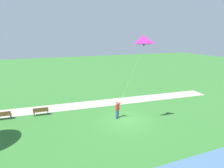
# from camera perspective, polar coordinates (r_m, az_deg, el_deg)

# --- Properties ---
(ground_plane) EXTENTS (120.00, 120.00, 0.00)m
(ground_plane) POSITION_cam_1_polar(r_m,az_deg,el_deg) (19.14, 4.05, -10.64)
(ground_plane) COLOR #33702D
(walkway_path) EXTENTS (4.76, 32.09, 0.02)m
(walkway_path) POSITION_cam_1_polar(r_m,az_deg,el_deg) (23.31, -6.48, -6.02)
(walkway_path) COLOR #ADA393
(walkway_path) RESTS_ON ground
(person_kite_flyer) EXTENTS (0.63, 0.49, 1.83)m
(person_kite_flyer) POSITION_cam_1_polar(r_m,az_deg,el_deg) (19.09, 1.64, -7.26)
(person_kite_flyer) COLOR #232328
(person_kite_flyer) RESTS_ON ground
(flying_kite) EXTENTS (2.53, 1.63, 6.29)m
(flying_kite) POSITION_cam_1_polar(r_m,az_deg,el_deg) (15.96, 9.16, 12.40)
(flying_kite) COLOR #E02D9E
(park_bench_near_walkway) EXTENTS (0.55, 1.53, 0.88)m
(park_bench_near_walkway) POSITION_cam_1_polar(r_m,az_deg,el_deg) (21.24, -20.40, -7.47)
(park_bench_near_walkway) COLOR brown
(park_bench_near_walkway) RESTS_ON ground
(park_bench_far_walkway) EXTENTS (0.55, 1.53, 0.88)m
(park_bench_far_walkway) POSITION_cam_1_polar(r_m,az_deg,el_deg) (21.74, -29.72, -8.00)
(park_bench_far_walkway) COLOR brown
(park_bench_far_walkway) RESTS_ON ground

